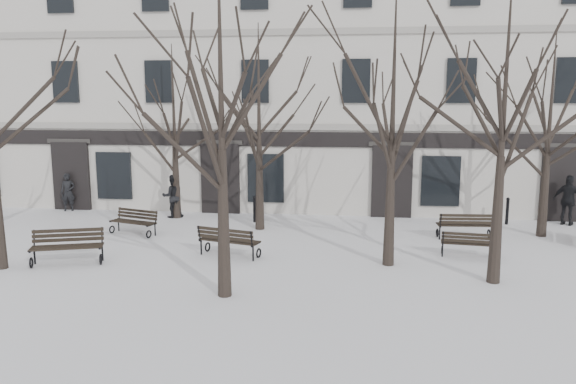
% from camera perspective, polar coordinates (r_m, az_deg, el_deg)
% --- Properties ---
extents(ground, '(100.00, 100.00, 0.00)m').
position_cam_1_polar(ground, '(15.45, -0.92, -8.43)').
color(ground, white).
rests_on(ground, ground).
extents(building, '(40.40, 10.20, 11.40)m').
position_cam_1_polar(building, '(27.59, 2.67, 11.15)').
color(building, beige).
rests_on(building, ground).
extents(tree_1, '(5.95, 5.95, 8.50)m').
position_cam_1_polar(tree_1, '(13.19, -6.87, 11.83)').
color(tree_1, black).
rests_on(tree_1, ground).
extents(tree_2, '(5.52, 5.52, 7.88)m').
position_cam_1_polar(tree_2, '(15.91, 10.66, 9.95)').
color(tree_2, black).
rests_on(tree_2, ground).
extents(tree_3, '(5.52, 5.52, 7.89)m').
position_cam_1_polar(tree_3, '(15.08, 21.19, 9.52)').
color(tree_3, black).
rests_on(tree_3, ground).
extents(tree_4, '(4.76, 4.76, 6.80)m').
position_cam_1_polar(tree_4, '(22.50, -11.54, 8.07)').
color(tree_4, black).
rests_on(tree_4, ground).
extents(tree_5, '(5.13, 5.13, 7.33)m').
position_cam_1_polar(tree_5, '(20.09, -2.98, 9.02)').
color(tree_5, black).
rests_on(tree_5, ground).
extents(tree_6, '(4.97, 4.97, 7.10)m').
position_cam_1_polar(tree_6, '(20.96, 25.15, 7.77)').
color(tree_6, black).
rests_on(tree_6, ground).
extents(bench_0, '(2.09, 1.28, 1.00)m').
position_cam_1_polar(bench_0, '(17.53, -21.51, -5.07)').
color(bench_0, black).
rests_on(bench_0, ground).
extents(bench_1, '(1.98, 1.17, 0.95)m').
position_cam_1_polar(bench_1, '(17.10, -6.08, -4.90)').
color(bench_1, black).
rests_on(bench_1, ground).
extents(bench_2, '(1.69, 0.79, 0.82)m').
position_cam_1_polar(bench_2, '(17.81, 17.94, -4.96)').
color(bench_2, black).
rests_on(bench_2, ground).
extents(bench_3, '(1.81, 1.13, 0.87)m').
position_cam_1_polar(bench_3, '(20.52, -15.37, -2.86)').
color(bench_3, black).
rests_on(bench_3, ground).
extents(bench_4, '(1.89, 0.79, 0.93)m').
position_cam_1_polar(bench_4, '(20.03, 17.57, -3.17)').
color(bench_4, black).
rests_on(bench_4, ground).
extents(bollard_a, '(0.13, 0.13, 1.04)m').
position_cam_1_polar(bollard_a, '(21.66, -3.42, -1.65)').
color(bollard_a, black).
rests_on(bollard_a, ground).
extents(bollard_b, '(0.13, 0.13, 1.04)m').
position_cam_1_polar(bollard_b, '(22.84, 21.39, -1.71)').
color(bollard_b, black).
rests_on(bollard_b, ground).
extents(pedestrian_a, '(0.68, 0.54, 1.61)m').
position_cam_1_polar(pedestrian_a, '(25.65, -21.34, -1.79)').
color(pedestrian_a, black).
rests_on(pedestrian_a, ground).
extents(pedestrian_b, '(1.05, 0.96, 1.73)m').
position_cam_1_polar(pedestrian_b, '(23.08, -11.56, -2.53)').
color(pedestrian_b, black).
rests_on(pedestrian_b, ground).
extents(pedestrian_c, '(1.18, 1.01, 1.90)m').
position_cam_1_polar(pedestrian_c, '(23.75, 26.45, -3.02)').
color(pedestrian_c, black).
rests_on(pedestrian_c, ground).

